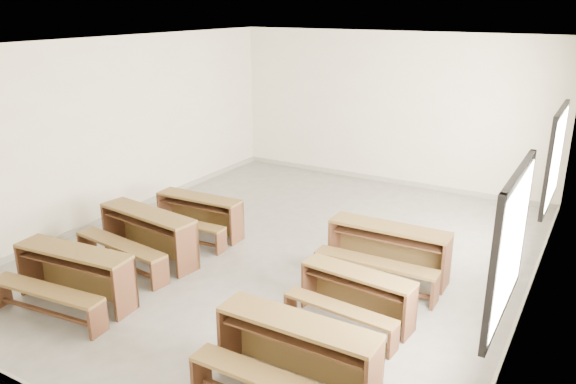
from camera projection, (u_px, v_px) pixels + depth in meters
The scene contains 7 objects.
room at pixel (293, 118), 8.13m from camera, with size 8.50×8.50×3.20m.
desk_set_0 at pixel (72, 273), 7.22m from camera, with size 1.73×1.02×0.74m.
desk_set_1 at pixel (146, 233), 8.44m from camera, with size 1.81×1.08×0.77m.
desk_set_2 at pixel (198, 213), 9.37m from camera, with size 1.55×0.86×0.68m.
desk_set_3 at pixel (295, 351), 5.58m from camera, with size 1.69×0.88×0.76m.
desk_set_4 at pixel (356, 293), 6.84m from camera, with size 1.48×0.85×0.64m.
desk_set_5 at pixel (387, 248), 7.91m from camera, with size 1.72×0.92×0.77m.
Camera 1 is at (4.09, -6.98, 3.74)m, focal length 35.00 mm.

